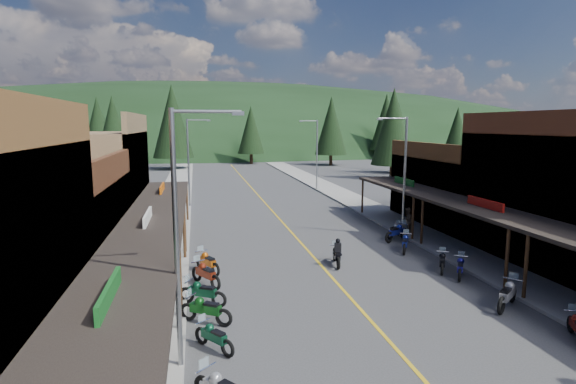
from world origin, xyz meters
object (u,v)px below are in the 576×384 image
bike_west_7 (202,291)px  rider_on_bike (337,254)px  streetlight_2 (403,171)px  shop_east_3 (465,190)px  bike_east_10 (397,231)px  pine_1 (98,126)px  pedestrian_east_b (407,220)px  bike_west_5 (214,336)px  bike_west_8 (206,273)px  bike_east_11 (394,230)px  shop_west_3 (80,187)px  shop_west_2 (29,239)px  pine_7 (61,126)px  bike_west_6 (206,308)px  pine_10 (113,129)px  shop_east_2 (566,197)px  pine_3 (251,130)px  pine_4 (331,126)px  bike_east_7 (460,266)px  streetlight_3 (316,151)px  pine_5 (386,122)px  bike_east_9 (405,242)px  streetlight_1 (190,159)px  streetlight_0 (181,229)px  pine_2 (172,121)px  pine_8 (65,137)px  bike_west_9 (208,261)px  pine_9 (398,132)px  bike_east_6 (508,293)px  bike_east_8 (442,261)px  pine_11 (393,127)px  pine_6 (457,129)px

bike_west_7 → rider_on_bike: bearing=-30.2°
streetlight_2 → shop_east_3: bearing=25.9°
rider_on_bike → bike_east_10: bearing=46.9°
streetlight_2 → pine_1: pine_1 is taller
bike_west_7 → pedestrian_east_b: (13.94, 9.44, 0.43)m
bike_west_5 → bike_east_10: 17.20m
bike_west_8 → bike_east_11: bike_west_8 is taller
shop_west_3 → bike_west_8: size_ratio=4.85×
shop_west_2 → bike_west_5: (7.72, -6.76, -1.99)m
pine_7 → bike_west_6: 83.26m
pine_10 → shop_east_2: bearing=-56.7°
pine_3 → pine_4: 15.25m
bike_east_7 → streetlight_3: bearing=122.7°
shop_east_2 → bike_west_6: (-20.05, -4.61, -2.90)m
rider_on_bike → bike_west_6: bearing=-130.6°
shop_west_2 → rider_on_bike: 14.75m
shop_east_3 → bike_west_6: bearing=-144.6°
pine_5 → pedestrian_east_b: pine_5 is taller
streetlight_2 → bike_east_9: streetlight_2 is taller
pedestrian_east_b → shop_west_3: bearing=-49.5°
pine_3 → bike_west_8: bearing=-98.9°
shop_east_2 → streetlight_1: shop_east_2 is taller
streetlight_0 → pine_2: size_ratio=0.57×
bike_east_9 → shop_east_2: bearing=10.1°
streetlight_1 → pine_2: bearing=94.8°
streetlight_2 → pine_8: (-28.95, 32.00, 1.52)m
pine_3 → shop_east_2: bearing=-81.3°
bike_west_5 → bike_west_6: (-0.22, 2.15, 0.08)m
streetlight_3 → bike_west_8: bearing=-114.5°
pine_8 → rider_on_bike: 43.85m
pine_7 → bike_west_9: 77.67m
bike_west_6 → streetlight_0: bearing=-160.6°
streetlight_2 → pine_9: (17.05, 37.00, 1.92)m
shop_west_2 → pine_8: size_ratio=1.09×
bike_west_6 → bike_west_8: size_ratio=0.97×
streetlight_1 → pine_4: (24.95, 38.00, 2.78)m
streetlight_2 → bike_east_7: bearing=-95.1°
shop_east_3 → bike_east_6: (-7.81, -15.27, -1.88)m
bike_east_8 → bike_east_11: bike_east_8 is taller
pine_7 → bike_east_6: (37.95, -79.97, -6.58)m
bike_west_9 → bike_east_8: bearing=-39.1°
bike_east_10 → bike_east_8: bearing=-32.0°
pine_8 → pedestrian_east_b: pine_8 is taller
shop_west_2 → pine_7: size_ratio=0.87×
streetlight_3 → pine_5: (27.05, 42.00, 3.53)m
pine_1 → pine_11: (44.00, -32.00, -0.05)m
streetlight_0 → bike_east_8: bearing=28.2°
pine_10 → bike_west_5: 56.69m
pine_2 → pine_6: 56.34m
pine_8 → bike_west_9: size_ratio=4.62×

